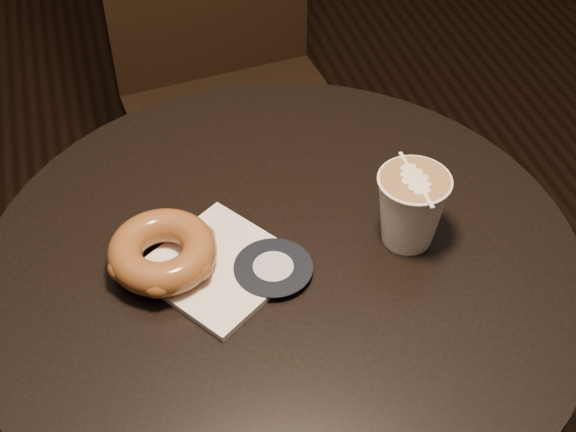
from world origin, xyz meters
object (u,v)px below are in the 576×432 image
(pastry_bag, at_px, (220,267))
(latte_cup, at_px, (411,209))
(cafe_table, at_px, (283,359))
(doughnut, at_px, (162,252))
(chair, at_px, (224,54))

(pastry_bag, height_order, latte_cup, latte_cup)
(cafe_table, bearing_deg, doughnut, 171.34)
(chair, relative_size, latte_cup, 10.96)
(cafe_table, distance_m, pastry_bag, 0.22)
(chair, height_order, latte_cup, chair)
(cafe_table, xyz_separation_m, latte_cup, (0.15, -0.01, 0.25))
(doughnut, distance_m, latte_cup, 0.29)
(chair, xyz_separation_m, doughnut, (-0.21, -0.68, 0.20))
(cafe_table, height_order, latte_cup, latte_cup)
(cafe_table, distance_m, doughnut, 0.26)
(pastry_bag, distance_m, latte_cup, 0.23)
(pastry_bag, bearing_deg, chair, 43.42)
(doughnut, relative_size, latte_cup, 1.31)
(pastry_bag, xyz_separation_m, latte_cup, (0.22, -0.01, 0.04))
(cafe_table, relative_size, pastry_bag, 5.13)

